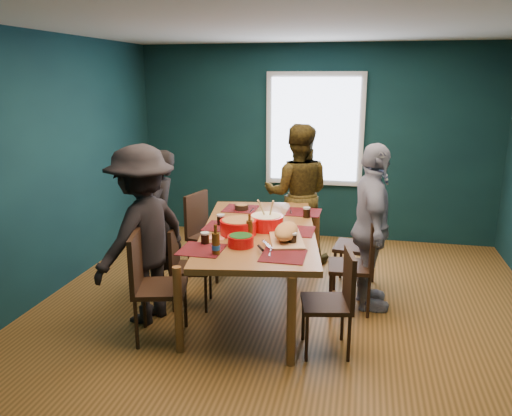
{
  "coord_description": "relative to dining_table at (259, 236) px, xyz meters",
  "views": [
    {
      "loc": [
        0.68,
        -4.5,
        2.26
      ],
      "look_at": [
        -0.32,
        0.09,
        1.02
      ],
      "focal_mm": 35.0,
      "sensor_mm": 36.0,
      "label": 1
    }
  ],
  "objects": [
    {
      "name": "chair_right_mid",
      "position": [
        0.98,
        0.14,
        -0.2
      ],
      "size": [
        0.45,
        0.45,
        0.92
      ],
      "rotation": [
        0.0,
        0.0,
        0.07
      ],
      "color": "black",
      "rests_on": "floor"
    },
    {
      "name": "bowl_salad",
      "position": [
        -0.16,
        -0.2,
        0.15
      ],
      "size": [
        0.34,
        0.34,
        0.14
      ],
      "color": "red",
      "rests_on": "dining_table"
    },
    {
      "name": "cutting_board",
      "position": [
        0.31,
        -0.29,
        0.15
      ],
      "size": [
        0.41,
        0.72,
        0.16
      ],
      "rotation": [
        0.0,
        0.0,
        0.25
      ],
      "color": "tan",
      "rests_on": "dining_table"
    },
    {
      "name": "chair_left_near",
      "position": [
        -0.8,
        -0.82,
        -0.17
      ],
      "size": [
        0.54,
        0.54,
        0.97
      ],
      "rotation": [
        0.0,
        0.0,
        0.26
      ],
      "color": "black",
      "rests_on": "floor"
    },
    {
      "name": "bowl_herbs",
      "position": [
        -0.05,
        -0.53,
        0.13
      ],
      "size": [
        0.23,
        0.23,
        0.1
      ],
      "color": "red",
      "rests_on": "dining_table"
    },
    {
      "name": "cola_glass_c",
      "position": [
        0.41,
        0.51,
        0.14
      ],
      "size": [
        0.08,
        0.08,
        0.11
      ],
      "color": "black",
      "rests_on": "dining_table"
    },
    {
      "name": "chair_left_mid",
      "position": [
        -0.74,
        -0.14,
        -0.26
      ],
      "size": [
        0.43,
        0.43,
        0.83
      ],
      "rotation": [
        0.0,
        0.0,
        0.16
      ],
      "color": "black",
      "rests_on": "floor"
    },
    {
      "name": "person_back",
      "position": [
        0.19,
        1.4,
        0.12
      ],
      "size": [
        0.89,
        0.72,
        1.72
      ],
      "primitive_type": "imported",
      "rotation": [
        0.0,
        0.0,
        3.23
      ],
      "color": "black",
      "rests_on": "floor"
    },
    {
      "name": "chair_right_near",
      "position": [
        0.81,
        -0.69,
        -0.23
      ],
      "size": [
        0.47,
        0.47,
        0.88
      ],
      "rotation": [
        0.0,
        0.0,
        0.2
      ],
      "color": "black",
      "rests_on": "floor"
    },
    {
      "name": "room",
      "position": [
        0.28,
        0.22,
        0.63
      ],
      "size": [
        5.01,
        5.01,
        2.71
      ],
      "color": "#93602A",
      "rests_on": "ground"
    },
    {
      "name": "cola_glass_d",
      "position": [
        -0.4,
        0.05,
        0.14
      ],
      "size": [
        0.08,
        0.08,
        0.11
      ],
      "color": "black",
      "rests_on": "dining_table"
    },
    {
      "name": "dining_table",
      "position": [
        0.0,
        0.0,
        0.0
      ],
      "size": [
        1.42,
        2.3,
        0.82
      ],
      "rotation": [
        0.0,
        0.0,
        0.17
      ],
      "color": "brown",
      "rests_on": "floor"
    },
    {
      "name": "small_bowl",
      "position": [
        -0.33,
        0.66,
        0.11
      ],
      "size": [
        0.15,
        0.15,
        0.06
      ],
      "color": "black",
      "rests_on": "dining_table"
    },
    {
      "name": "person_near_left",
      "position": [
        -1.0,
        -0.48,
        0.1
      ],
      "size": [
        0.95,
        1.23,
        1.68
      ],
      "primitive_type": "imported",
      "rotation": [
        0.0,
        0.0,
        4.37
      ],
      "color": "black",
      "rests_on": "floor"
    },
    {
      "name": "beer_bottle_a",
      "position": [
        -0.2,
        -0.78,
        0.17
      ],
      "size": [
        0.07,
        0.07,
        0.26
      ],
      "color": "#492A0D",
      "rests_on": "dining_table"
    },
    {
      "name": "napkin_c",
      "position": [
        0.34,
        -0.73,
        0.08
      ],
      "size": [
        0.19,
        0.19,
        0.0
      ],
      "primitive_type": "cube",
      "rotation": [
        0.0,
        0.0,
        0.43
      ],
      "color": "#EF7C64",
      "rests_on": "dining_table"
    },
    {
      "name": "beer_bottle_b",
      "position": [
        -0.03,
        -0.29,
        0.17
      ],
      "size": [
        0.06,
        0.06,
        0.23
      ],
      "color": "#492A0D",
      "rests_on": "dining_table"
    },
    {
      "name": "napkin_a",
      "position": [
        0.33,
        0.1,
        0.08
      ],
      "size": [
        0.18,
        0.18,
        0.0
      ],
      "primitive_type": "cube",
      "rotation": [
        0.0,
        0.0,
        0.29
      ],
      "color": "#EF7C64",
      "rests_on": "dining_table"
    },
    {
      "name": "person_far_left",
      "position": [
        -1.11,
        0.19,
        0.02
      ],
      "size": [
        0.42,
        0.59,
        1.53
      ],
      "primitive_type": "imported",
      "rotation": [
        0.0,
        0.0,
        4.81
      ],
      "color": "black",
      "rests_on": "floor"
    },
    {
      "name": "cola_glass_a",
      "position": [
        -0.37,
        -0.54,
        0.14
      ],
      "size": [
        0.08,
        0.08,
        0.11
      ],
      "color": "black",
      "rests_on": "dining_table"
    },
    {
      "name": "chair_left_far",
      "position": [
        -0.8,
        0.72,
        -0.18
      ],
      "size": [
        0.54,
        0.54,
        0.96
      ],
      "rotation": [
        0.0,
        0.0,
        -0.28
      ],
      "color": "black",
      "rests_on": "floor"
    },
    {
      "name": "chair_right_far",
      "position": [
        1.02,
        0.7,
        -0.19
      ],
      "size": [
        0.48,
        0.48,
        0.95
      ],
      "rotation": [
        0.0,
        0.0,
        -0.14
      ],
      "color": "black",
      "rests_on": "floor"
    },
    {
      "name": "cola_glass_b",
      "position": [
        0.39,
        -0.39,
        0.14
      ],
      "size": [
        0.08,
        0.08,
        0.11
      ],
      "color": "black",
      "rests_on": "dining_table"
    },
    {
      "name": "person_right",
      "position": [
        1.08,
        0.23,
        0.09
      ],
      "size": [
        0.53,
        1.02,
        1.66
      ],
      "primitive_type": "imported",
      "rotation": [
        0.0,
        0.0,
        1.7
      ],
      "color": "white",
      "rests_on": "floor"
    },
    {
      "name": "bowl_dumpling",
      "position": [
        0.07,
        0.02,
        0.15
      ],
      "size": [
        0.34,
        0.34,
        0.31
      ],
      "color": "red",
      "rests_on": "dining_table"
    },
    {
      "name": "napkin_b",
      "position": [
        -0.32,
        -0.34,
        0.08
      ],
      "size": [
        0.15,
        0.15,
        0.0
      ],
      "primitive_type": "cube",
      "rotation": [
        0.0,
        0.0,
        0.04
      ],
      "color": "#EF7C64",
      "rests_on": "dining_table"
    }
  ]
}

